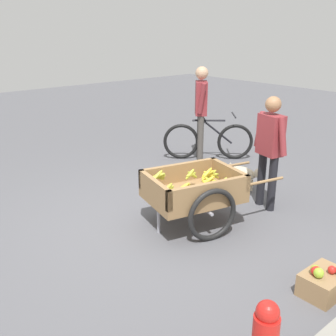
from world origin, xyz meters
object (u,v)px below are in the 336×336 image
object	(u,v)px
fruit_cart	(193,192)
bicycle	(208,140)
vendor_person	(270,144)
apple_crate	(324,282)
cyclist_person	(201,105)
dog	(245,173)

from	to	relation	value
fruit_cart	bicycle	bearing A→B (deg)	-139.69
vendor_person	apple_crate	bearing A→B (deg)	52.68
fruit_cart	cyclist_person	distance (m)	2.74
apple_crate	dog	bearing A→B (deg)	-124.13
bicycle	fruit_cart	bearing A→B (deg)	40.31
cyclist_person	apple_crate	world-z (taller)	cyclist_person
bicycle	dog	bearing A→B (deg)	64.46
cyclist_person	dog	bearing A→B (deg)	69.54
bicycle	apple_crate	world-z (taller)	bicycle
fruit_cart	bicycle	world-z (taller)	bicycle
apple_crate	fruit_cart	bearing A→B (deg)	-91.72
vendor_person	apple_crate	xyz separation A→B (m)	(1.17, 1.53, -0.78)
cyclist_person	dog	xyz separation A→B (m)	(0.58, 1.55, -0.75)
bicycle	dog	distance (m)	1.60
vendor_person	cyclist_person	bearing A→B (deg)	-111.48
apple_crate	cyclist_person	bearing A→B (deg)	-118.74
vendor_person	apple_crate	distance (m)	2.08
bicycle	cyclist_person	xyz separation A→B (m)	(0.11, -0.10, 0.67)
bicycle	cyclist_person	size ratio (longest dim) A/B	0.76
bicycle	vendor_person	bearing A→B (deg)	64.84
fruit_cart	apple_crate	distance (m)	1.82
cyclist_person	apple_crate	xyz separation A→B (m)	(2.00, 3.64, -0.89)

